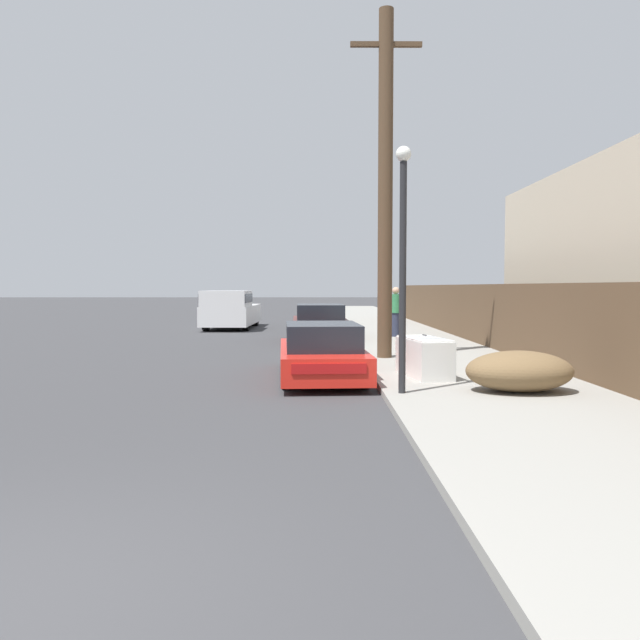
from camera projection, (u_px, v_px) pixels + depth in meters
name	position (u px, v px, depth m)	size (l,w,h in m)	color
sidewalk_curb	(391.00, 330.00, 27.22)	(4.20, 63.00, 0.12)	gray
discarded_fridge	(424.00, 357.00, 12.59)	(0.97, 1.74, 0.81)	silver
parked_sports_car_red	(321.00, 353.00, 13.05)	(1.94, 4.56, 1.18)	red
car_parked_mid	(320.00, 324.00, 22.15)	(2.01, 4.45, 1.31)	#5B1E19
pickup_truck	(230.00, 310.00, 28.52)	(2.19, 5.72, 1.76)	silver
utility_pole	(385.00, 183.00, 15.78)	(1.80, 0.37, 8.75)	#4C3826
street_lamp	(403.00, 249.00, 10.52)	(0.26, 0.26, 4.17)	#232326
brush_pile	(519.00, 371.00, 10.77)	(1.85, 1.29, 0.71)	brown
wooden_fence	(475.00, 313.00, 20.46)	(0.08, 33.46, 1.89)	brown
pedestrian	(396.00, 311.00, 22.66)	(0.34, 0.34, 1.80)	#282D42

